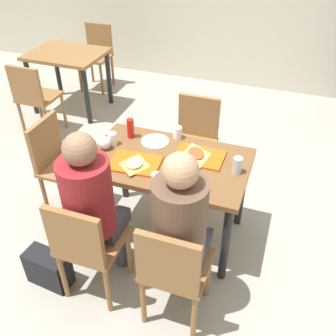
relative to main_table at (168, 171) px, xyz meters
The scene contains 24 objects.
ground_plane 0.65m from the main_table, ahead, with size 10.00×10.00×0.02m, color #9E998E.
main_table is the anchor object (origin of this frame).
chair_near_left 0.81m from the main_table, 111.64° to the right, with size 0.40×0.40×0.87m.
chair_near_right 0.81m from the main_table, 68.36° to the right, with size 0.40×0.40×0.87m.
chair_far_side 0.76m from the main_table, 90.00° to the left, with size 0.40×0.40×0.87m.
chair_left_end 0.98m from the main_table, behind, with size 0.40×0.40×0.87m.
person_in_red 0.69m from the main_table, 116.03° to the right, with size 0.32×0.42×1.28m.
person_in_brown_jacket 0.69m from the main_table, 63.97° to the right, with size 0.32×0.42×1.28m.
tray_red_near 0.27m from the main_table, 148.44° to the right, with size 0.36×0.26×0.02m, color #D85914.
tray_red_far 0.26m from the main_table, 27.76° to the left, with size 0.36×0.26×0.02m, color #D85914.
paper_plate_center 0.29m from the main_table, 131.61° to the left, with size 0.22×0.22×0.01m, color white.
paper_plate_near_edge 0.29m from the main_table, 48.39° to the right, with size 0.22×0.22×0.01m, color white.
pizza_slice_a 0.28m from the main_table, 141.65° to the right, with size 0.20×0.23×0.02m.
pizza_slice_b 0.25m from the main_table, 31.25° to the left, with size 0.25×0.28×0.02m.
plastic_cup_a 0.35m from the main_table, 95.47° to the left, with size 0.07×0.07×0.10m, color white.
plastic_cup_b 0.35m from the main_table, 84.53° to the right, with size 0.07×0.07×0.10m, color white.
plastic_cup_c 0.50m from the main_table, behind, with size 0.07×0.07×0.10m, color white.
soda_can 0.53m from the main_table, ahead, with size 0.07×0.07×0.12m, color #B7BCC6.
condiment_bottle 0.47m from the main_table, 152.54° to the left, with size 0.06×0.06×0.16m, color red.
foil_bundle 0.53m from the main_table, behind, with size 0.10×0.10×0.10m, color silver.
handbag 1.12m from the main_table, 130.23° to the right, with size 0.32×0.16×0.28m, color black.
background_table 2.57m from the main_table, 138.31° to the left, with size 0.90×0.70×0.75m.
background_chair_near 2.15m from the main_table, 153.05° to the left, with size 0.40×0.40×0.87m.
background_chair_far 3.11m from the main_table, 128.15° to the left, with size 0.40×0.40×0.87m.
Camera 1 is at (0.76, -2.13, 2.36)m, focal length 40.46 mm.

